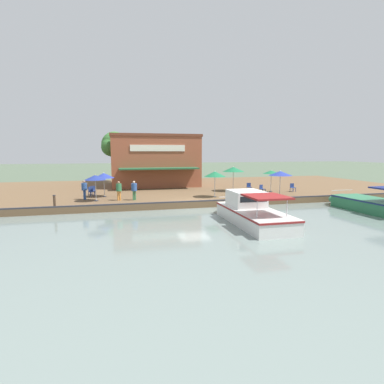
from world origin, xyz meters
The scene contains 22 objects.
ground_plane centered at (0.00, 0.00, 0.00)m, with size 220.00×220.00×0.00m, color #4C5B47.
quay_deck centered at (-11.00, 0.00, 0.30)m, with size 22.00×56.00×0.60m, color brown.
quay_edge_fender centered at (-0.10, 0.00, 0.65)m, with size 0.20×50.40×0.10m, color #2D2D33.
waterfront_restaurant centered at (-13.59, -1.58, 3.67)m, with size 9.10×10.39×6.14m.
patio_umbrella_far_corner centered at (-2.44, -7.85, 2.59)m, with size 1.78×1.78×2.24m.
patio_umbrella_mid_patio_right centered at (-2.21, 2.52, 2.71)m, with size 1.95×1.95×2.40m.
patio_umbrella_near_quay_edge centered at (-4.80, -7.26, 2.56)m, with size 1.87×1.87×2.24m.
patio_umbrella_by_entrance centered at (-1.86, 8.93, 2.69)m, with size 2.18×2.18×2.35m.
patio_umbrella_back_row centered at (-5.74, 5.73, 2.90)m, with size 2.26×2.26×2.60m.
patio_umbrella_mid_patio_left centered at (-4.30, 9.32, 2.64)m, with size 1.70×1.70×2.26m.
cafe_chair_back_row_seat centered at (-5.46, 7.42, 1.08)m, with size 0.48×0.48×0.85m.
cafe_chair_far_corner_seat centered at (-6.38, -8.38, 1.08)m, with size 0.54×0.54×0.85m.
cafe_chair_under_first_umbrella centered at (-5.61, -8.49, 1.08)m, with size 0.58×0.58×0.85m.
cafe_chair_mid_patio centered at (-3.87, 11.59, 1.08)m, with size 0.45×0.45×0.85m.
cafe_chair_beside_entrance centered at (-3.48, 7.91, 1.08)m, with size 0.57×0.57×0.85m.
person_at_quay_edge centered at (-3.59, -8.87, 1.63)m, with size 0.47×0.47×1.65m.
person_near_entrance centered at (-2.16, -4.71, 1.64)m, with size 0.47×0.47×1.66m.
person_mid_patio centered at (-2.37, -5.98, 1.62)m, with size 0.46×0.46×1.64m.
motorboat_nearest_quay centered at (4.30, 13.16, 0.64)m, with size 7.84×2.93×2.05m.
motorboat_outer_channel centered at (5.37, 2.37, 0.78)m, with size 8.27×2.75×2.07m.
mooring_post centered at (-0.35, -10.69, 1.06)m, with size 0.22×0.22×0.91m.
tree_downstream_bank centered at (-18.96, -6.42, 5.61)m, with size 3.69×3.51×6.88m.
Camera 1 is at (23.54, -6.06, 4.66)m, focal length 28.00 mm.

